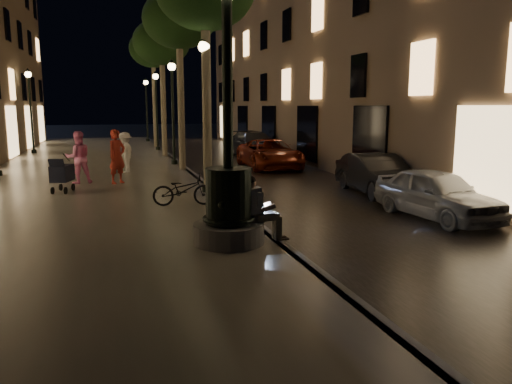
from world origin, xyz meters
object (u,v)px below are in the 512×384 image
object	(u,v)px
lamp_left_c	(30,100)
bicycle	(184,190)
lamp_curb_c	(156,100)
fountain_lamppost	(228,193)
tree_third	(161,43)
seated_man_laptop	(258,206)
pedestrian_pink	(78,157)
pedestrian_red	(117,157)
car_second	(377,174)
pedestrian_white	(125,152)
tree_far	(153,50)
stroller	(62,173)
car_rear	(254,145)
tree_second	(179,21)
lamp_curb_b	(173,98)
car_third	(270,154)
car_front	(437,194)
lamp_curb_d	(146,101)
lamp_curb_a	(205,94)

from	to	relation	value
lamp_left_c	bicycle	bearing A→B (deg)	-71.26
lamp_curb_c	lamp_left_c	distance (m)	7.10
fountain_lamppost	tree_third	distance (m)	18.68
seated_man_laptop	fountain_lamppost	bearing A→B (deg)	-180.00
pedestrian_pink	lamp_left_c	bearing A→B (deg)	-89.58
pedestrian_red	pedestrian_pink	world-z (taller)	pedestrian_red
car_second	seated_man_laptop	bearing A→B (deg)	-132.68
pedestrian_white	bicycle	world-z (taller)	pedestrian_white
tree_third	tree_far	world-z (taller)	tree_far
stroller	car_rear	size ratio (longest dim) A/B	0.24
tree_second	pedestrian_white	distance (m)	5.83
tree_far	tree_third	bearing A→B (deg)	-90.76
tree_third	lamp_curb_b	world-z (taller)	tree_third
stroller	pedestrian_red	bearing A→B (deg)	56.55
tree_second	lamp_curb_c	size ratio (longest dim) A/B	1.54
fountain_lamppost	pedestrian_white	xyz separation A→B (m)	(-1.58, 11.62, -0.19)
seated_man_laptop	bicycle	distance (m)	4.15
lamp_curb_c	car_third	size ratio (longest dim) A/B	0.98
tree_third	bicycle	size ratio (longest dim) A/B	4.34
car_front	tree_second	bearing A→B (deg)	110.73
seated_man_laptop	car_rear	size ratio (longest dim) A/B	0.26
tree_second	lamp_left_c	size ratio (longest dim) A/B	1.54
lamp_curb_c	car_second	world-z (taller)	lamp_curb_c
lamp_left_c	car_front	world-z (taller)	lamp_left_c
tree_second	bicycle	size ratio (longest dim) A/B	4.46
lamp_curb_b	lamp_curb_d	xyz separation A→B (m)	(0.00, 16.00, 0.00)
stroller	pedestrian_red	xyz separation A→B (m)	(1.71, 1.45, 0.34)
tree_far	pedestrian_pink	bearing A→B (deg)	-105.09
lamp_curb_d	pedestrian_red	size ratio (longest dim) A/B	2.54
lamp_left_c	pedestrian_pink	world-z (taller)	lamp_left_c
car_second	lamp_curb_a	bearing A→B (deg)	175.54
stroller	pedestrian_pink	distance (m)	1.92
lamp_curb_d	car_second	xyz separation A→B (m)	(5.50, -24.92, -2.57)
lamp_curb_d	lamp_left_c	bearing A→B (deg)	-131.59
lamp_curb_b	pedestrian_pink	xyz separation A→B (m)	(-3.95, -4.96, -2.12)
tree_far	lamp_left_c	bearing A→B (deg)	-164.43
lamp_curb_c	pedestrian_white	distance (m)	10.86
seated_man_laptop	lamp_curb_a	bearing A→B (deg)	89.16
car_front	car_third	distance (m)	11.35
lamp_curb_b	bicycle	size ratio (longest dim) A/B	2.90
tree_second	tree_far	bearing A→B (deg)	90.10
lamp_curb_a	lamp_curb_b	world-z (taller)	same
seated_man_laptop	bicycle	xyz separation A→B (m)	(-0.92, 4.04, -0.27)
lamp_curb_c	car_front	bearing A→B (deg)	-75.87
tree_far	stroller	bearing A→B (deg)	-104.79
fountain_lamppost	stroller	distance (m)	8.08
lamp_left_c	car_third	distance (m)	14.87
bicycle	car_third	bearing A→B (deg)	-24.36
lamp_curb_d	lamp_left_c	size ratio (longest dim) A/B	1.00
stroller	pedestrian_white	xyz separation A→B (m)	(2.08, 4.42, 0.22)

